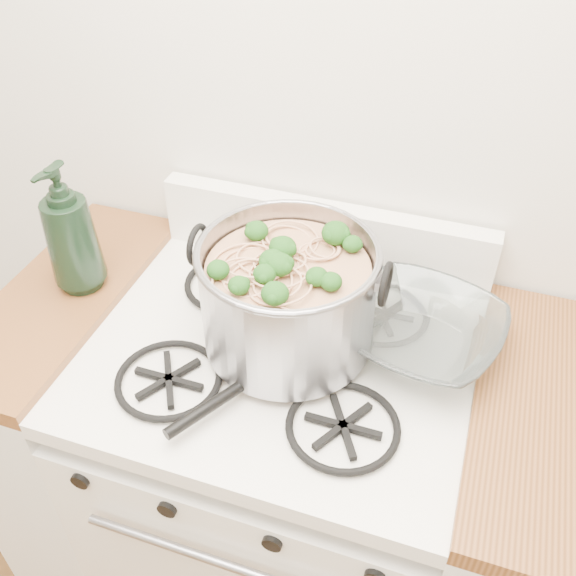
{
  "coord_description": "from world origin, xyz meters",
  "views": [
    {
      "loc": [
        0.3,
        0.42,
        1.82
      ],
      "look_at": [
        0.01,
        1.28,
        1.06
      ],
      "focal_mm": 40.0,
      "sensor_mm": 36.0,
      "label": 1
    }
  ],
  "objects_px": {
    "stock_pot": "(288,298)",
    "bottle": "(69,229)",
    "glass_bowl": "(419,339)",
    "gas_range": "(281,483)",
    "spatula": "(279,361)"
  },
  "relations": [
    {
      "from": "stock_pot",
      "to": "bottle",
      "type": "xyz_separation_m",
      "value": [
        -0.48,
        0.02,
        0.04
      ]
    },
    {
      "from": "glass_bowl",
      "to": "gas_range",
      "type": "bearing_deg",
      "value": -162.16
    },
    {
      "from": "spatula",
      "to": "glass_bowl",
      "type": "distance_m",
      "value": 0.28
    },
    {
      "from": "spatula",
      "to": "bottle",
      "type": "bearing_deg",
      "value": -161.89
    },
    {
      "from": "stock_pot",
      "to": "glass_bowl",
      "type": "relative_size",
      "value": 3.03
    },
    {
      "from": "glass_bowl",
      "to": "stock_pot",
      "type": "bearing_deg",
      "value": -165.33
    },
    {
      "from": "spatula",
      "to": "bottle",
      "type": "xyz_separation_m",
      "value": [
        -0.49,
        0.1,
        0.13
      ]
    },
    {
      "from": "spatula",
      "to": "glass_bowl",
      "type": "relative_size",
      "value": 2.54
    },
    {
      "from": "gas_range",
      "to": "bottle",
      "type": "xyz_separation_m",
      "value": [
        -0.47,
        0.04,
        0.63
      ]
    },
    {
      "from": "stock_pot",
      "to": "glass_bowl",
      "type": "distance_m",
      "value": 0.27
    },
    {
      "from": "glass_bowl",
      "to": "bottle",
      "type": "distance_m",
      "value": 0.74
    },
    {
      "from": "gas_range",
      "to": "spatula",
      "type": "xyz_separation_m",
      "value": [
        0.02,
        -0.06,
        0.5
      ]
    },
    {
      "from": "gas_range",
      "to": "glass_bowl",
      "type": "xyz_separation_m",
      "value": [
        0.26,
        0.08,
        0.5
      ]
    },
    {
      "from": "gas_range",
      "to": "stock_pot",
      "type": "relative_size",
      "value": 2.5
    },
    {
      "from": "glass_bowl",
      "to": "bottle",
      "type": "bearing_deg",
      "value": -176.55
    }
  ]
}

